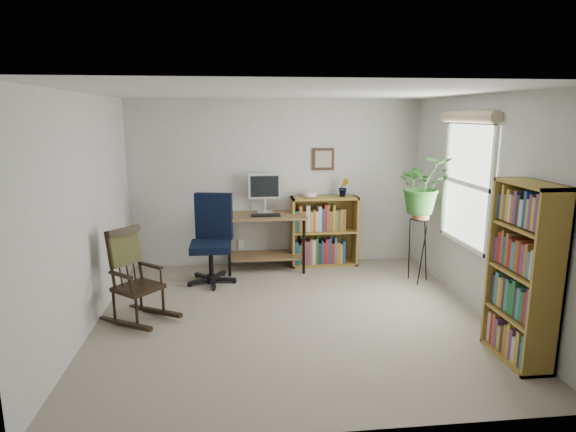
{
  "coord_description": "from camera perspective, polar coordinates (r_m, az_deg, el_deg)",
  "views": [
    {
      "loc": [
        -0.59,
        -4.93,
        2.18
      ],
      "look_at": [
        0.0,
        0.4,
        1.05
      ],
      "focal_mm": 30.0,
      "sensor_mm": 36.0,
      "label": 1
    }
  ],
  "objects": [
    {
      "name": "floor",
      "position": [
        5.42,
        0.47,
        -11.81
      ],
      "size": [
        4.2,
        4.0,
        0.0
      ],
      "primitive_type": "cube",
      "color": "gray",
      "rests_on": "ground"
    },
    {
      "name": "ceiling",
      "position": [
        4.97,
        0.52,
        14.44
      ],
      "size": [
        4.2,
        4.0,
        0.0
      ],
      "primitive_type": "cube",
      "color": "silver",
      "rests_on": "ground"
    },
    {
      "name": "wall_back",
      "position": [
        7.02,
        -1.44,
        3.88
      ],
      "size": [
        4.2,
        0.0,
        2.4
      ],
      "primitive_type": "cube",
      "color": "#B8B8B4",
      "rests_on": "ground"
    },
    {
      "name": "wall_front",
      "position": [
        3.14,
        4.84,
        -6.33
      ],
      "size": [
        4.2,
        0.0,
        2.4
      ],
      "primitive_type": "cube",
      "color": "#B8B8B4",
      "rests_on": "ground"
    },
    {
      "name": "wall_left",
      "position": [
        5.25,
        -22.92,
        0.18
      ],
      "size": [
        0.0,
        4.0,
        2.4
      ],
      "primitive_type": "cube",
      "color": "#B8B8B4",
      "rests_on": "ground"
    },
    {
      "name": "wall_right",
      "position": [
        5.7,
        21.96,
        1.13
      ],
      "size": [
        0.0,
        4.0,
        2.4
      ],
      "primitive_type": "cube",
      "color": "#B8B8B4",
      "rests_on": "ground"
    },
    {
      "name": "window",
      "position": [
        5.91,
        20.42,
        3.57
      ],
      "size": [
        0.12,
        1.2,
        1.5
      ],
      "primitive_type": null,
      "color": "white",
      "rests_on": "wall_right"
    },
    {
      "name": "desk",
      "position": [
        6.88,
        -2.67,
        -3.09
      ],
      "size": [
        1.12,
        0.62,
        0.81
      ],
      "primitive_type": null,
      "color": "brown",
      "rests_on": "floor"
    },
    {
      "name": "monitor",
      "position": [
        6.87,
        -2.8,
        2.72
      ],
      "size": [
        0.46,
        0.16,
        0.56
      ],
      "primitive_type": null,
      "color": "silver",
      "rests_on": "desk"
    },
    {
      "name": "keyboard",
      "position": [
        6.66,
        -2.63,
        0.1
      ],
      "size": [
        0.4,
        0.15,
        0.02
      ],
      "primitive_type": "cube",
      "color": "black",
      "rests_on": "desk"
    },
    {
      "name": "office_chair",
      "position": [
        6.34,
        -9.2,
        -2.75
      ],
      "size": [
        0.76,
        0.76,
        1.19
      ],
      "primitive_type": null,
      "rotation": [
        0.0,
        0.0,
        -0.19
      ],
      "color": "black",
      "rests_on": "floor"
    },
    {
      "name": "rocking_chair",
      "position": [
        5.39,
        -17.42,
        -6.71
      ],
      "size": [
        1.01,
        0.98,
        1.02
      ],
      "primitive_type": null,
      "rotation": [
        0.0,
        0.0,
        0.86
      ],
      "color": "black",
      "rests_on": "floor"
    },
    {
      "name": "low_bookshelf",
      "position": [
        7.07,
        4.3,
        -1.79
      ],
      "size": [
        0.97,
        0.32,
        1.02
      ],
      "primitive_type": null,
      "color": "olive",
      "rests_on": "floor"
    },
    {
      "name": "tall_bookshelf",
      "position": [
        4.74,
        26.13,
        -6.13
      ],
      "size": [
        0.3,
        0.71,
        1.62
      ],
      "primitive_type": null,
      "color": "olive",
      "rests_on": "floor"
    },
    {
      "name": "plant_stand",
      "position": [
        6.56,
        15.3,
        -3.36
      ],
      "size": [
        0.28,
        0.28,
        1.0
      ],
      "primitive_type": null,
      "rotation": [
        0.0,
        0.0,
        -0.03
      ],
      "color": "black",
      "rests_on": "floor"
    },
    {
      "name": "spider_plant",
      "position": [
        6.37,
        15.87,
        6.75
      ],
      "size": [
        1.69,
        1.88,
        1.46
      ],
      "primitive_type": "imported",
      "color": "#2A6222",
      "rests_on": "plant_stand"
    },
    {
      "name": "potted_plant_small",
      "position": [
        7.02,
        6.6,
        2.76
      ],
      "size": [
        0.13,
        0.24,
        0.11
      ],
      "primitive_type": "imported",
      "color": "#2A6222",
      "rests_on": "low_bookshelf"
    },
    {
      "name": "framed_picture",
      "position": [
        7.04,
        4.21,
        6.73
      ],
      "size": [
        0.32,
        0.04,
        0.32
      ],
      "primitive_type": null,
      "color": "black",
      "rests_on": "wall_back"
    }
  ]
}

